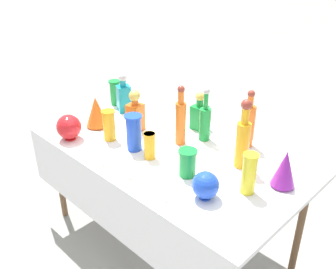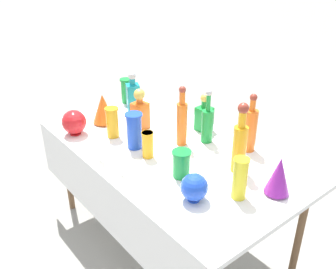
% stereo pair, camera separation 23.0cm
% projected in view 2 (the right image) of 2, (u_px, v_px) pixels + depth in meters
% --- Properties ---
extents(ground_plane, '(40.00, 40.00, 0.00)m').
position_uv_depth(ground_plane, '(168.00, 239.00, 2.71)').
color(ground_plane, gray).
extents(display_table, '(1.74, 0.95, 0.76)m').
position_uv_depth(display_table, '(163.00, 160.00, 2.36)').
color(display_table, white).
rests_on(display_table, ground).
extents(tall_bottle_0, '(0.08, 0.08, 0.42)m').
position_uv_depth(tall_bottle_0, '(240.00, 143.00, 2.05)').
color(tall_bottle_0, orange).
rests_on(tall_bottle_0, display_table).
extents(tall_bottle_1, '(0.07, 0.07, 0.36)m').
position_uv_depth(tall_bottle_1, '(207.00, 123.00, 2.38)').
color(tall_bottle_1, '#198C38').
rests_on(tall_bottle_1, display_table).
extents(tall_bottle_2, '(0.08, 0.08, 0.37)m').
position_uv_depth(tall_bottle_2, '(250.00, 128.00, 2.27)').
color(tall_bottle_2, orange).
rests_on(tall_bottle_2, display_table).
extents(tall_bottle_3, '(0.07, 0.07, 0.39)m').
position_uv_depth(tall_bottle_3, '(182.00, 121.00, 2.33)').
color(tall_bottle_3, orange).
rests_on(tall_bottle_3, display_table).
extents(square_decanter_0, '(0.10, 0.10, 0.27)m').
position_uv_depth(square_decanter_0, '(204.00, 115.00, 2.53)').
color(square_decanter_0, '#198C38').
rests_on(square_decanter_0, display_table).
extents(square_decanter_1, '(0.12, 0.12, 0.30)m').
position_uv_depth(square_decanter_1, '(133.00, 94.00, 2.83)').
color(square_decanter_1, teal).
rests_on(square_decanter_1, display_table).
extents(square_decanter_2, '(0.11, 0.11, 0.29)m').
position_uv_depth(square_decanter_2, '(140.00, 111.00, 2.54)').
color(square_decanter_2, orange).
rests_on(square_decanter_2, display_table).
extents(slender_vase_0, '(0.08, 0.08, 0.23)m').
position_uv_depth(slender_vase_0, '(240.00, 177.00, 1.86)').
color(slender_vase_0, yellow).
rests_on(slender_vase_0, display_table).
extents(slender_vase_1, '(0.09, 0.09, 0.20)m').
position_uv_depth(slender_vase_1, '(126.00, 90.00, 2.96)').
color(slender_vase_1, '#198C38').
rests_on(slender_vase_1, display_table).
extents(slender_vase_2, '(0.07, 0.07, 0.17)m').
position_uv_depth(slender_vase_2, '(148.00, 144.00, 2.22)').
color(slender_vase_2, orange).
rests_on(slender_vase_2, display_table).
extents(slender_vase_3, '(0.09, 0.09, 0.21)m').
position_uv_depth(slender_vase_3, '(112.00, 122.00, 2.44)').
color(slender_vase_3, orange).
rests_on(slender_vase_3, display_table).
extents(slender_vase_4, '(0.11, 0.11, 0.23)m').
position_uv_depth(slender_vase_4, '(134.00, 130.00, 2.31)').
color(slender_vase_4, blue).
rests_on(slender_vase_4, display_table).
extents(slender_vase_5, '(0.11, 0.11, 0.16)m').
position_uv_depth(slender_vase_5, '(181.00, 163.00, 2.04)').
color(slender_vase_5, '#198C38').
rests_on(slender_vase_5, display_table).
extents(fluted_vase_0, '(0.16, 0.16, 0.22)m').
position_uv_depth(fluted_vase_0, '(103.00, 108.00, 2.63)').
color(fluted_vase_0, orange).
rests_on(fluted_vase_0, display_table).
extents(fluted_vase_1, '(0.13, 0.13, 0.21)m').
position_uv_depth(fluted_vase_1, '(279.00, 176.00, 1.89)').
color(fluted_vase_1, purple).
rests_on(fluted_vase_1, display_table).
extents(round_bowl_0, '(0.16, 0.16, 0.17)m').
position_uv_depth(round_bowl_0, '(74.00, 122.00, 2.49)').
color(round_bowl_0, red).
rests_on(round_bowl_0, display_table).
extents(round_bowl_1, '(0.14, 0.14, 0.15)m').
position_uv_depth(round_bowl_1, '(194.00, 187.00, 1.86)').
color(round_bowl_1, blue).
rests_on(round_bowl_1, display_table).
extents(price_tag_left, '(0.06, 0.02, 0.04)m').
position_uv_depth(price_tag_left, '(102.00, 164.00, 2.15)').
color(price_tag_left, white).
rests_on(price_tag_left, display_table).
extents(price_tag_center, '(0.06, 0.03, 0.04)m').
position_uv_depth(price_tag_center, '(125.00, 179.00, 2.02)').
color(price_tag_center, white).
rests_on(price_tag_center, display_table).
extents(price_tag_right, '(0.06, 0.02, 0.05)m').
position_uv_depth(price_tag_right, '(151.00, 195.00, 1.89)').
color(price_tag_right, white).
rests_on(price_tag_right, display_table).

